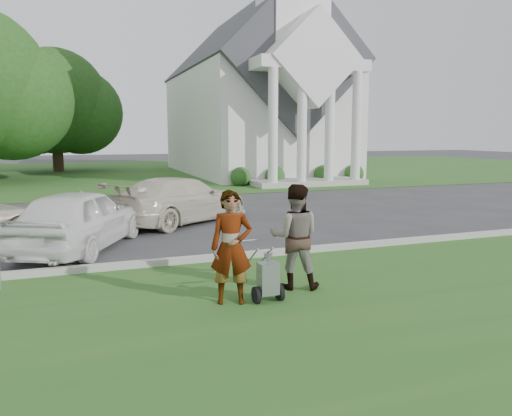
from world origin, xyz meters
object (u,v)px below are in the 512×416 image
car_b (79,219)px  tree_back (55,106)px  person_left (231,248)px  person_right (295,237)px  church (255,87)px  car_c (181,200)px  striping_cart (268,279)px

car_b → tree_back: bearing=-61.6°
person_left → car_b: bearing=131.2°
tree_back → car_b: tree_back is taller
person_left → person_right: bearing=33.3°
church → car_c: 20.31m
striping_cart → person_left: 0.80m
church → person_left: (-9.52, -25.30, -5.01)m
person_right → striping_cart: bearing=59.4°
car_c → tree_back: bearing=-24.8°
car_b → car_c: car_b is taller
tree_back → person_left: (3.49, -32.18, -3.80)m
person_right → car_b: (-3.58, 4.49, -0.19)m
person_left → car_c: person_left is taller
tree_back → person_right: 32.36m
tree_back → church: bearing=-27.8°
person_left → person_right: (1.30, 0.40, 0.01)m
car_b → person_right: bearing=154.4°
car_c → car_b: bearing=98.9°
church → person_right: bearing=-108.3°
striping_cart → car_b: car_b is taller
car_b → car_c: 4.16m
striping_cart → car_b: size_ratio=0.22×
tree_back → car_b: (1.20, -27.29, -3.98)m
person_left → car_c: (0.73, 7.76, -0.21)m
car_b → person_left: bearing=140.9°
person_right → person_left: bearing=39.7°
tree_back → car_c: tree_back is taller
church → person_right: (-8.22, -24.90, -5.00)m
striping_cart → person_left: person_left is taller
tree_back → person_left: tree_back is taller
striping_cart → tree_back: bearing=95.3°
church → tree_back: church is taller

